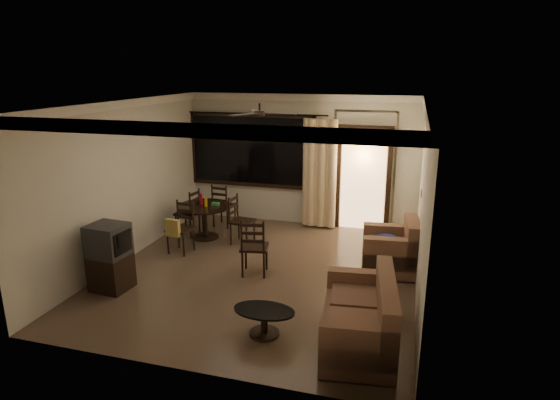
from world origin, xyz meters
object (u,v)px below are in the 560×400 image
(tv_cabinet, at_px, (110,257))
(armchair, at_px, (393,250))
(sofa, at_px, (363,320))
(dining_table, at_px, (204,212))
(dining_chair_west, at_px, (188,221))
(side_chair, at_px, (255,257))
(dining_chair_east, at_px, (242,229))
(dining_chair_north, at_px, (224,213))
(dining_chair_south, at_px, (181,237))
(coffee_table, at_px, (264,318))

(tv_cabinet, height_order, armchair, tv_cabinet)
(armchair, bearing_deg, sofa, -101.95)
(dining_table, relative_size, dining_chair_west, 1.14)
(side_chair, bearing_deg, dining_chair_east, -72.20)
(dining_chair_north, bearing_deg, side_chair, 130.33)
(dining_chair_west, distance_m, dining_chair_south, 1.00)
(dining_chair_east, xyz_separation_m, side_chair, (0.70, -1.28, 0.01))
(dining_chair_south, relative_size, sofa, 0.56)
(dining_chair_west, xyz_separation_m, dining_chair_north, (0.51, 0.68, 0.00))
(dining_chair_south, bearing_deg, sofa, -23.99)
(dining_chair_west, bearing_deg, dining_chair_east, 87.81)
(dining_table, bearing_deg, coffee_table, -54.08)
(dining_chair_north, distance_m, armchair, 3.90)
(tv_cabinet, height_order, coffee_table, tv_cabinet)
(dining_chair_west, distance_m, tv_cabinet, 2.61)
(dining_chair_east, relative_size, dining_chair_south, 1.00)
(sofa, xyz_separation_m, side_chair, (-1.96, 1.60, -0.05))
(tv_cabinet, bearing_deg, dining_chair_north, 85.80)
(dining_chair_east, bearing_deg, armchair, -93.73)
(sofa, relative_size, side_chair, 1.70)
(coffee_table, bearing_deg, tv_cabinet, 167.48)
(dining_chair_east, height_order, dining_chair_north, same)
(dining_chair_south, height_order, sofa, dining_chair_south)
(dining_table, xyz_separation_m, side_chair, (1.52, -1.37, -0.24))
(dining_chair_north, bearing_deg, tv_cabinet, 87.71)
(dining_chair_east, relative_size, sofa, 0.56)
(dining_chair_west, relative_size, tv_cabinet, 0.91)
(dining_chair_west, height_order, dining_chair_south, same)
(side_chair, bearing_deg, tv_cabinet, 19.15)
(armchair, xyz_separation_m, side_chair, (-2.20, -0.75, -0.08))
(dining_chair_south, distance_m, side_chair, 1.71)
(dining_chair_south, relative_size, coffee_table, 1.18)
(tv_cabinet, distance_m, coffee_table, 2.75)
(dining_chair_east, relative_size, dining_chair_north, 1.00)
(coffee_table, bearing_deg, dining_chair_north, 119.05)
(dining_chair_east, height_order, dining_chair_south, same)
(dining_table, bearing_deg, dining_chair_south, -96.79)
(sofa, xyz_separation_m, coffee_table, (-1.24, -0.12, -0.11))
(dining_chair_south, relative_size, armchair, 0.97)
(tv_cabinet, xyz_separation_m, coffee_table, (2.67, -0.59, -0.29))
(dining_chair_south, relative_size, tv_cabinet, 0.91)
(tv_cabinet, distance_m, armchair, 4.56)
(dining_chair_south, bearing_deg, coffee_table, -37.05)
(dining_chair_west, height_order, dining_chair_north, same)
(dining_chair_north, distance_m, tv_cabinet, 3.33)
(dining_chair_north, distance_m, sofa, 5.06)
(dining_table, distance_m, side_chair, 2.07)
(dining_chair_east, xyz_separation_m, sofa, (2.65, -2.88, 0.06))
(dining_chair_south, height_order, side_chair, side_chair)
(armchair, bearing_deg, dining_chair_east, 163.64)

